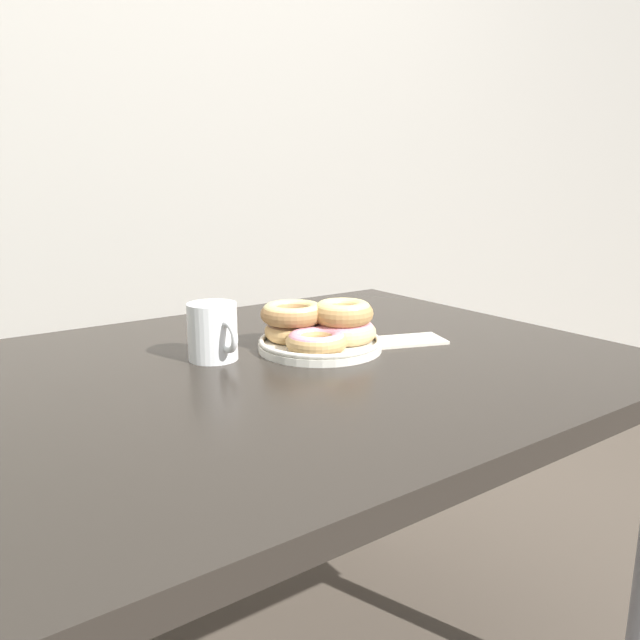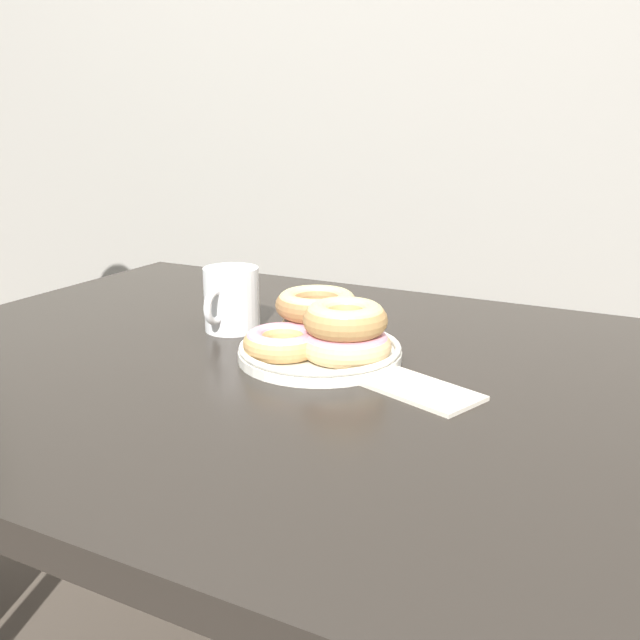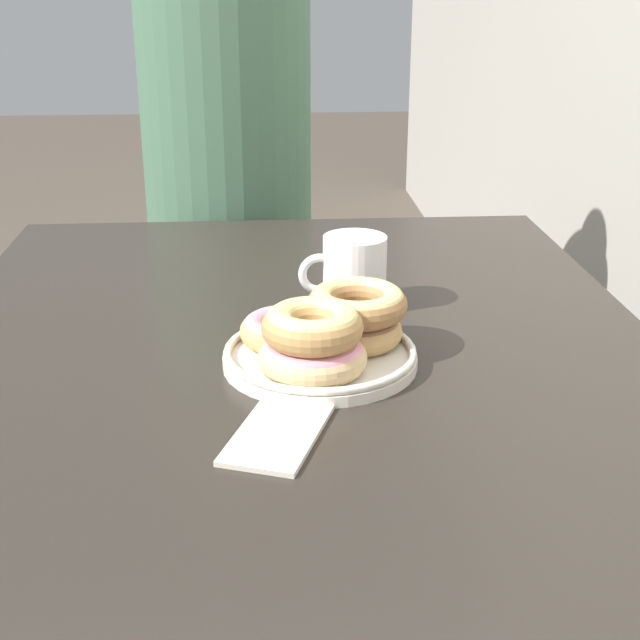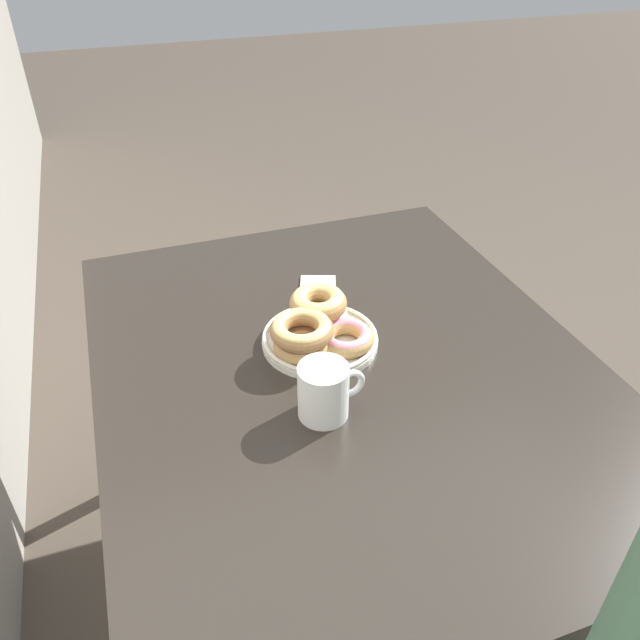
# 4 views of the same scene
# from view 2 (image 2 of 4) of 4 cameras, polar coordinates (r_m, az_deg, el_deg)

# --- Properties ---
(wall_back) EXTENTS (8.00, 0.05, 2.60)m
(wall_back) POSITION_cam_2_polar(r_m,az_deg,el_deg) (1.79, 10.55, 21.99)
(wall_back) COLOR #9E998E
(wall_back) RESTS_ON ground_plane
(dining_table) EXTENTS (1.21, 0.98, 0.76)m
(dining_table) POSITION_cam_2_polar(r_m,az_deg,el_deg) (1.10, -4.43, -6.38)
(dining_table) COLOR #28231E
(dining_table) RESTS_ON ground_plane
(donut_plate) EXTENTS (0.26, 0.26, 0.09)m
(donut_plate) POSITION_cam_2_polar(r_m,az_deg,el_deg) (1.05, 0.22, -0.92)
(donut_plate) COLOR silver
(donut_plate) RESTS_ON dining_table
(coffee_mug) EXTENTS (0.09, 0.13, 0.11)m
(coffee_mug) POSITION_cam_2_polar(r_m,az_deg,el_deg) (1.19, -7.14, 1.70)
(coffee_mug) COLOR white
(coffee_mug) RESTS_ON dining_table
(napkin) EXTENTS (0.17, 0.13, 0.01)m
(napkin) POSITION_cam_2_polar(r_m,az_deg,el_deg) (0.94, 8.12, -5.60)
(napkin) COLOR beige
(napkin) RESTS_ON dining_table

